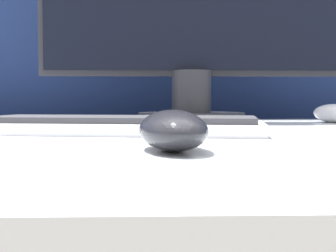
% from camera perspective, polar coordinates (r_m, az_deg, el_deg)
% --- Properties ---
extents(partition_panel, '(5.00, 0.03, 1.42)m').
position_cam_1_polar(partition_panel, '(1.28, -1.00, -1.66)').
color(partition_panel, navy).
rests_on(partition_panel, ground_plane).
extents(computer_mouse_near, '(0.08, 0.13, 0.04)m').
position_cam_1_polar(computer_mouse_near, '(0.43, 0.15, -0.52)').
color(computer_mouse_near, '#232328').
rests_on(computer_mouse_near, desk).
extents(keyboard, '(0.41, 0.20, 0.02)m').
position_cam_1_polar(keyboard, '(0.65, -5.68, 0.10)').
color(keyboard, white).
rests_on(keyboard, desk).
extents(computer_mouse_far, '(0.09, 0.12, 0.04)m').
position_cam_1_polar(computer_mouse_far, '(1.02, 19.55, 1.47)').
color(computer_mouse_far, white).
rests_on(computer_mouse_far, desk).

